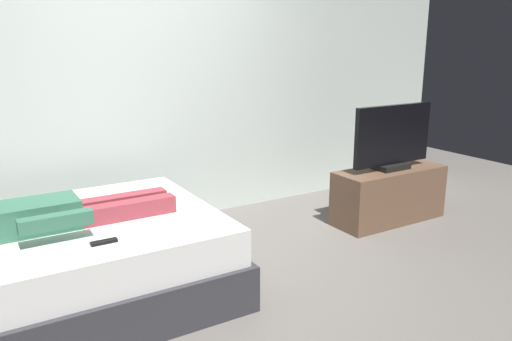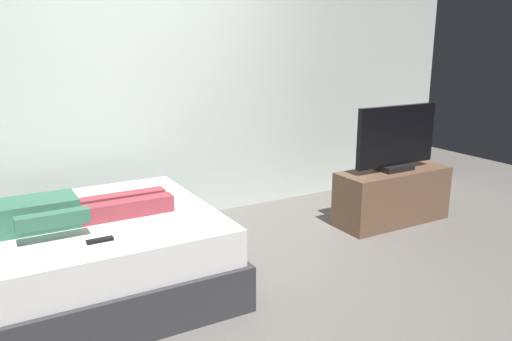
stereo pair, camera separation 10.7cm
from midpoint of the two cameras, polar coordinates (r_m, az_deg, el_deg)
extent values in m
plane|color=slate|center=(3.55, -4.77, -13.42)|extent=(10.00, 10.00, 0.00)
cube|color=silver|center=(4.74, -9.46, 11.22)|extent=(6.40, 0.10, 2.80)
cube|color=#333338|center=(3.58, -21.86, -11.52)|extent=(2.08, 1.51, 0.30)
cube|color=white|center=(3.48, -22.28, -7.51)|extent=(2.00, 1.43, 0.24)
cube|color=#387056|center=(3.36, -24.19, -4.65)|extent=(0.48, 0.28, 0.18)
cube|color=#993842|center=(3.39, -14.89, -4.27)|extent=(0.60, 0.11, 0.11)
cube|color=#993842|center=(3.54, -15.64, -3.53)|extent=(0.60, 0.11, 0.11)
cube|color=#387056|center=(3.09, -22.45, -5.31)|extent=(0.40, 0.08, 0.08)
cube|color=black|center=(3.04, -17.67, -7.65)|extent=(0.15, 0.04, 0.02)
cube|color=brown|center=(4.89, 14.06, -2.67)|extent=(1.10, 0.40, 0.50)
cube|color=black|center=(4.81, 14.26, 0.46)|extent=(0.32, 0.20, 0.05)
cube|color=black|center=(4.75, 14.48, 3.91)|extent=(0.88, 0.05, 0.54)
camera|label=1|loc=(0.05, -90.79, -0.21)|focal=35.67mm
camera|label=2|loc=(0.05, 89.21, 0.21)|focal=35.67mm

